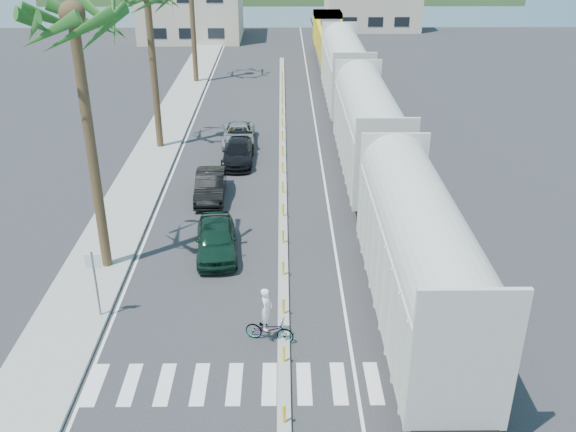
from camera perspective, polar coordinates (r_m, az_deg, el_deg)
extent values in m
plane|color=#28282B|center=(24.40, -0.39, -11.62)|extent=(140.00, 140.00, 0.00)
cube|color=gray|center=(47.52, -10.89, 7.27)|extent=(3.00, 90.00, 0.15)
cube|color=black|center=(49.82, 4.47, 8.47)|extent=(0.12, 100.00, 0.06)
cube|color=black|center=(49.96, 6.14, 8.45)|extent=(0.12, 100.00, 0.06)
cube|color=gray|center=(42.05, -0.49, 5.29)|extent=(0.45, 60.00, 0.15)
cylinder|color=yellow|center=(21.02, -0.35, -17.18)|extent=(0.10, 0.10, 0.70)
cylinder|color=yellow|center=(23.30, -0.38, -12.14)|extent=(0.10, 0.10, 0.70)
cylinder|color=yellow|center=(25.73, -0.41, -8.02)|extent=(0.10, 0.10, 0.70)
cylinder|color=yellow|center=(28.28, -0.43, -4.63)|extent=(0.10, 0.10, 0.70)
cylinder|color=yellow|center=(30.90, -0.45, -1.81)|extent=(0.10, 0.10, 0.70)
cylinder|color=yellow|center=(33.58, -0.46, 0.57)|extent=(0.10, 0.10, 0.70)
cylinder|color=yellow|center=(36.32, -0.47, 2.59)|extent=(0.10, 0.10, 0.70)
cylinder|color=yellow|center=(39.09, -0.48, 4.32)|extent=(0.10, 0.10, 0.70)
cylinder|color=yellow|center=(41.90, -0.49, 5.83)|extent=(0.10, 0.10, 0.70)
cylinder|color=yellow|center=(44.73, -0.50, 7.15)|extent=(0.10, 0.10, 0.70)
cylinder|color=yellow|center=(47.58, -0.51, 8.30)|extent=(0.10, 0.10, 0.70)
cylinder|color=yellow|center=(50.45, -0.52, 9.33)|extent=(0.10, 0.10, 0.70)
cylinder|color=yellow|center=(53.33, -0.52, 10.25)|extent=(0.10, 0.10, 0.70)
cylinder|color=yellow|center=(56.23, -0.53, 11.07)|extent=(0.10, 0.10, 0.70)
cylinder|color=yellow|center=(59.13, -0.53, 11.81)|extent=(0.10, 0.10, 0.70)
cylinder|color=yellow|center=(62.05, -0.53, 12.48)|extent=(0.10, 0.10, 0.70)
cube|color=silver|center=(22.84, -0.37, -14.66)|extent=(14.00, 2.20, 0.01)
cube|color=silver|center=(47.27, -8.84, 7.24)|extent=(0.12, 90.00, 0.01)
cube|color=silver|center=(46.85, 2.58, 7.36)|extent=(0.12, 90.00, 0.01)
cube|color=beige|center=(24.37, 11.46, -4.61)|extent=(3.00, 12.88, 3.40)
cylinder|color=beige|center=(23.57, 11.82, -1.04)|extent=(2.90, 12.58, 2.90)
cube|color=black|center=(25.54, 11.02, -8.87)|extent=(2.60, 12.88, 1.00)
cube|color=beige|center=(37.88, 7.15, 6.95)|extent=(3.00, 12.88, 3.40)
cylinder|color=beige|center=(37.37, 7.29, 9.41)|extent=(2.90, 12.58, 2.90)
cube|color=black|center=(38.64, 6.97, 3.86)|extent=(2.60, 12.88, 1.00)
cube|color=beige|center=(52.21, 5.10, 12.30)|extent=(3.00, 12.88, 3.40)
cylinder|color=beige|center=(51.84, 5.17, 14.13)|extent=(2.90, 12.58, 2.90)
cube|color=black|center=(52.76, 5.00, 9.98)|extent=(2.60, 12.88, 1.00)
cube|color=#4C4C4F|center=(68.13, 3.80, 14.11)|extent=(3.00, 17.00, 0.50)
cube|color=yellow|center=(66.85, 3.90, 15.24)|extent=(2.70, 12.24, 2.60)
cube|color=yellow|center=(73.46, 3.51, 16.45)|extent=(3.00, 3.74, 3.20)
cube|color=black|center=(68.25, 3.78, 13.62)|extent=(2.60, 13.60, 0.90)
cylinder|color=brown|center=(28.18, -17.04, 5.33)|extent=(0.44, 0.44, 11.00)
sphere|color=#1D541A|center=(26.85, -18.64, 16.67)|extent=(3.20, 3.20, 3.20)
cylinder|color=brown|center=(43.32, -11.83, 12.18)|extent=(0.44, 0.44, 10.00)
cylinder|color=brown|center=(60.55, -8.51, 17.19)|extent=(0.44, 0.44, 12.00)
cylinder|color=slate|center=(26.22, -16.67, -5.96)|extent=(0.08, 0.08, 3.00)
cube|color=silver|center=(25.68, -16.98, -3.87)|extent=(0.60, 0.04, 0.60)
cube|color=#BEAE97|center=(82.82, -8.60, 18.06)|extent=(12.00, 10.00, 8.00)
cube|color=#BEAE97|center=(90.88, 7.43, 18.48)|extent=(12.00, 10.00, 7.00)
imported|color=black|center=(30.23, -6.40, -2.02)|extent=(2.79, 5.03, 1.59)
imported|color=black|center=(36.17, -6.91, 2.71)|extent=(1.89, 4.63, 1.49)
imported|color=black|center=(41.15, -4.46, 5.65)|extent=(2.01, 4.77, 1.37)
imported|color=#A7AAAC|center=(44.64, -4.42, 7.24)|extent=(2.44, 4.84, 1.31)
imported|color=#9EA0A5|center=(24.49, -1.65, -10.03)|extent=(1.57, 2.20, 0.99)
imported|color=white|center=(23.97, -1.92, -8.26)|extent=(0.83, 0.72, 1.71)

